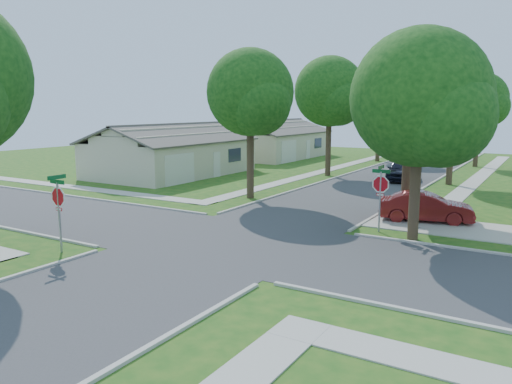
{
  "coord_description": "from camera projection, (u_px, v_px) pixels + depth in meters",
  "views": [
    {
      "loc": [
        11.19,
        -16.61,
        5.44
      ],
      "look_at": [
        -0.6,
        2.89,
        1.6
      ],
      "focal_mm": 35.0,
      "sensor_mm": 36.0,
      "label": 1
    }
  ],
  "objects": [
    {
      "name": "car_curb_west",
      "position": [
        433.0,
        149.0,
        57.99
      ],
      "size": [
        2.48,
        5.08,
        1.42
      ],
      "primitive_type": "imported",
      "rotation": [
        0.0,
        0.0,
        3.04
      ],
      "color": "black",
      "rests_on": "ground"
    },
    {
      "name": "tree_e_mid",
      "position": [
        455.0,
        96.0,
        34.89
      ],
      "size": [
        5.59,
        5.4,
        9.21
      ],
      "color": "#38281C",
      "rests_on": "ground"
    },
    {
      "name": "tree_e_near",
      "position": [
        411.0,
        104.0,
        24.87
      ],
      "size": [
        4.97,
        4.8,
        8.28
      ],
      "color": "#38281C",
      "rests_on": "ground"
    },
    {
      "name": "car_driveway",
      "position": [
        426.0,
        207.0,
        24.08
      ],
      "size": [
        4.61,
        2.54,
        1.44
      ],
      "primitive_type": "imported",
      "rotation": [
        0.0,
        0.0,
        1.82
      ],
      "color": "maroon",
      "rests_on": "ground"
    },
    {
      "name": "stop_sign_ne",
      "position": [
        381.0,
        187.0,
        21.86
      ],
      "size": [
        1.05,
        0.8,
        2.98
      ],
      "color": "gray",
      "rests_on": "ground"
    },
    {
      "name": "tree_ne_corner",
      "position": [
        421.0,
        104.0,
        20.01
      ],
      "size": [
        5.8,
        5.6,
        8.66
      ],
      "color": "#38281C",
      "rests_on": "ground"
    },
    {
      "name": "road_ns",
      "position": [
        232.0,
        241.0,
        20.63
      ],
      "size": [
        7.0,
        100.0,
        0.02
      ],
      "primitive_type": "cube",
      "color": "#333335",
      "rests_on": "ground"
    },
    {
      "name": "ground",
      "position": [
        232.0,
        241.0,
        20.63
      ],
      "size": [
        100.0,
        100.0,
        0.0
      ],
      "primitive_type": "plane",
      "color": "#194D15",
      "rests_on": "ground"
    },
    {
      "name": "driveway",
      "position": [
        464.0,
        229.0,
        22.59
      ],
      "size": [
        8.8,
        3.6,
        0.05
      ],
      "primitive_type": "cube",
      "color": "#9E9B91",
      "rests_on": "ground"
    },
    {
      "name": "tree_e_far",
      "position": [
        480.0,
        102.0,
        45.91
      ],
      "size": [
        5.17,
        5.0,
        8.72
      ],
      "color": "#38281C",
      "rests_on": "ground"
    },
    {
      "name": "sidewalk_ne",
      "position": [
        479.0,
        177.0,
        39.45
      ],
      "size": [
        1.2,
        40.0,
        0.04
      ],
      "primitive_type": "cube",
      "color": "#9E9B91",
      "rests_on": "ground"
    },
    {
      "name": "tree_w_mid",
      "position": [
        330.0,
        95.0,
        39.65
      ],
      "size": [
        5.8,
        5.6,
        9.56
      ],
      "color": "#38281C",
      "rests_on": "ground"
    },
    {
      "name": "sidewalk_nw",
      "position": [
        335.0,
        168.0,
        45.68
      ],
      "size": [
        1.2,
        40.0,
        0.04
      ],
      "primitive_type": "cube",
      "color": "#9E9B91",
      "rests_on": "ground"
    },
    {
      "name": "tree_w_near",
      "position": [
        251.0,
        97.0,
        29.58
      ],
      "size": [
        5.38,
        5.2,
        8.97
      ],
      "color": "#38281C",
      "rests_on": "ground"
    },
    {
      "name": "house_nw_far",
      "position": [
        273.0,
        144.0,
        55.54
      ],
      "size": [
        8.42,
        13.6,
        4.23
      ],
      "color": "beige",
      "rests_on": "ground"
    },
    {
      "name": "stop_sign_sw",
      "position": [
        58.0,
        200.0,
        18.73
      ],
      "size": [
        1.05,
        0.8,
        2.98
      ],
      "color": "gray",
      "rests_on": "ground"
    },
    {
      "name": "tree_w_far",
      "position": [
        380.0,
        107.0,
        50.78
      ],
      "size": [
        4.76,
        4.6,
        8.04
      ],
      "color": "#38281C",
      "rests_on": "ground"
    },
    {
      "name": "car_curb_east",
      "position": [
        401.0,
        170.0,
        37.78
      ],
      "size": [
        2.49,
        4.86,
        1.59
      ],
      "primitive_type": "imported",
      "rotation": [
        0.0,
        0.0,
        0.14
      ],
      "color": "black",
      "rests_on": "ground"
    },
    {
      "name": "house_nw_near",
      "position": [
        173.0,
        156.0,
        41.19
      ],
      "size": [
        8.42,
        13.6,
        4.23
      ],
      "color": "beige",
      "rests_on": "ground"
    }
  ]
}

